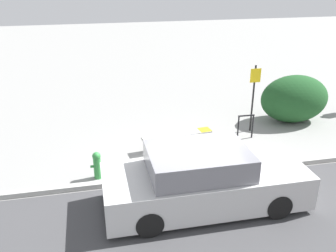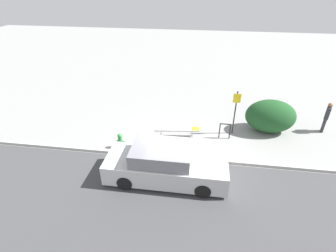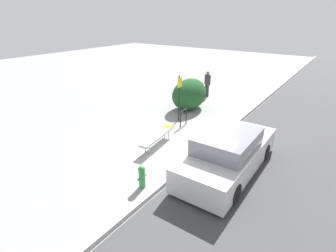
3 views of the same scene
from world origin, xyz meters
name	(u,v)px [view 1 (image 1 of 3)]	position (x,y,z in m)	size (l,w,h in m)	color
ground_plane	(198,176)	(0.00, 0.00, 0.00)	(60.00, 60.00, 0.00)	gray
curb	(198,173)	(0.00, 0.00, 0.07)	(60.00, 0.20, 0.13)	#A8A8A3
bench	(177,135)	(-0.16, 1.75, 0.45)	(2.24, 0.64, 0.50)	#99999E
bike_rack	(246,124)	(2.19, 1.99, 0.50)	(0.55, 0.06, 0.83)	black
sign_post	(254,92)	(2.62, 2.53, 1.38)	(0.36, 0.08, 2.30)	black
fire_hydrant	(97,164)	(-2.66, 0.46, 0.41)	(0.36, 0.22, 0.77)	#338C3F
shrub_hedge	(294,99)	(4.46, 3.02, 0.86)	(2.49, 1.63, 1.72)	#1E4C23
parked_car_near	(204,180)	(-0.27, -1.31, 0.67)	(4.72, 1.86, 1.48)	black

